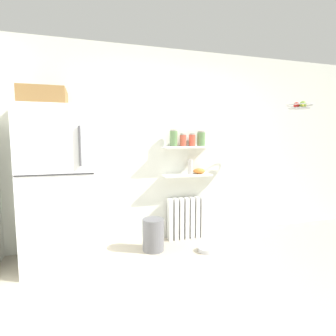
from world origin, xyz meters
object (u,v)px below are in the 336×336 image
Objects in this scene: storage_jar_2 at (192,140)px; vase at (190,166)px; radiator at (186,218)px; storage_jar_0 at (174,138)px; pet_food_bowl at (206,250)px; storage_jar_3 at (201,139)px; storage_jar_1 at (183,140)px; hanging_fruit_basket at (300,106)px; refrigerator at (59,183)px; shelf_bowl at (199,171)px; trash_bin at (153,235)px.

vase is (-0.02, 0.00, -0.37)m from storage_jar_2.
radiator is 2.66× the size of storage_jar_0.
radiator reaches higher than pet_food_bowl.
storage_jar_3 is at bearing 75.48° from pet_food_bowl.
radiator is 1.10m from storage_jar_1.
hanging_fruit_basket is at bearing -20.16° from radiator.
refrigerator is at bearing -170.19° from storage_jar_0.
shelf_bowl is at bearing 158.43° from hanging_fruit_basket.
storage_jar_2 is 1.48m from hanging_fruit_basket.
shelf_bowl is at bearing -9.70° from radiator.
shelf_bowl reaches higher than radiator.
hanging_fruit_basket is at bearing -16.82° from storage_jar_0.
radiator is 0.74m from vase.
vase is 1.05× the size of pet_food_bowl.
trash_bin is (-0.35, -0.24, -1.21)m from storage_jar_0.
storage_jar_3 is 0.45m from shelf_bowl.
storage_jar_2 reaches higher than pet_food_bowl.
vase reaches higher than pet_food_bowl.
trash_bin is (-0.59, -0.24, -0.82)m from vase.
refrigerator is at bearing -172.21° from shelf_bowl.
pet_food_bowl is (0.03, -0.47, -1.00)m from vase.
radiator is at bearing 9.65° from refrigerator.
storage_jar_3 reaches higher than pet_food_bowl.
refrigerator is 9.20× the size of vase.
trash_bin is (-0.75, -0.24, -1.21)m from storage_jar_3.
storage_jar_1 is at bearing 180.00° from shelf_bowl.
storage_jar_2 is (0.13, -0.00, 0.00)m from storage_jar_1.
pet_food_bowl is (0.28, -0.47, -1.39)m from storage_jar_0.
shelf_bowl is at bearing 0.00° from storage_jar_1.
storage_jar_2 is at bearing 91.33° from pet_food_bowl.
radiator is 0.69m from shelf_bowl.
storage_jar_1 is at bearing 180.00° from vase.
storage_jar_0 is 1.30× the size of storage_jar_1.
vase is (0.11, 0.00, -0.36)m from storage_jar_1.
refrigerator is at bearing -172.31° from storage_jar_3.
radiator is at bearing 145.19° from vase.
pet_food_bowl is 0.62× the size of hanging_fruit_basket.
storage_jar_3 reaches higher than trash_bin.
storage_jar_1 is 0.42× the size of trash_bin.
radiator is (1.62, 0.28, -0.62)m from refrigerator.
hanging_fruit_basket is at bearing -18.26° from storage_jar_1.
radiator is 2.84× the size of storage_jar_3.
storage_jar_3 reaches higher than storage_jar_1.
storage_jar_3 is 1.47m from pet_food_bowl.
vase is at bearing 180.00° from storage_jar_2.
refrigerator is at bearing -170.35° from radiator.
radiator is 0.57m from pet_food_bowl.
hanging_fruit_basket reaches higher than pet_food_bowl.
radiator is at bearing 159.84° from hanging_fruit_basket.
storage_jar_2 is (1.69, 0.25, 0.48)m from refrigerator.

